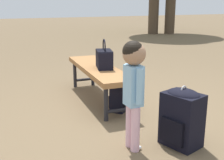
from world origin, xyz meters
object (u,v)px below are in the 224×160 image
object	(u,v)px
backpack_large	(182,116)
backpack_small	(119,95)
child_standing	(133,79)
park_bench	(98,71)
handbag	(104,58)

from	to	relation	value
backpack_large	backpack_small	bearing A→B (deg)	-170.76
child_standing	backpack_large	bearing A→B (deg)	75.88
park_bench	backpack_large	world-z (taller)	backpack_large
handbag	backpack_large	bearing A→B (deg)	9.05
park_bench	handbag	size ratio (longest dim) A/B	4.38
child_standing	backpack_small	world-z (taller)	child_standing
handbag	child_standing	world-z (taller)	child_standing
backpack_large	child_standing	bearing A→B (deg)	-104.12
child_standing	park_bench	bearing A→B (deg)	172.79
handbag	backpack_small	world-z (taller)	handbag
backpack_large	backpack_small	distance (m)	1.02
child_standing	backpack_small	xyz separation A→B (m)	(-0.90, 0.27, -0.45)
park_bench	handbag	distance (m)	0.22
park_bench	backpack_large	size ratio (longest dim) A/B	2.87
park_bench	backpack_large	distance (m)	1.50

